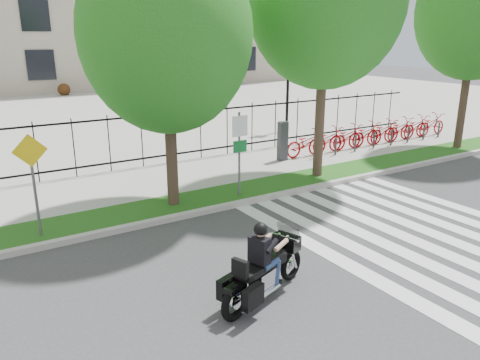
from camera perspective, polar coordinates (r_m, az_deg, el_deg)
ground at (r=9.47m, az=2.10°, el=-12.92°), size 120.00×120.00×0.00m
curb at (r=12.69m, az=-8.41°, el=-4.63°), size 60.00×0.20×0.15m
grass_verge at (r=13.42m, az=-9.90°, el=-3.47°), size 60.00×1.50×0.15m
sidewalk at (r=15.65m, az=-13.45°, el=-0.70°), size 60.00×3.50×0.15m
plaza at (r=32.42m, az=-23.87°, el=7.36°), size 80.00×34.00×0.10m
crosswalk_stripes at (r=12.56m, az=20.72°, el=-6.18°), size 5.70×8.00×0.01m
iron_fence at (r=16.99m, az=-15.66°, el=4.29°), size 30.00×0.06×2.00m
lamp_post_right at (r=23.84m, az=5.90°, el=13.35°), size 1.06×0.70×4.25m
street_tree_1 at (r=12.77m, az=-9.00°, el=17.20°), size 4.52×4.52×7.26m
street_tree_3 at (r=21.92m, az=26.81°, el=17.81°), size 4.69×4.69×8.22m
bike_share_station at (r=21.41m, az=15.95°, el=5.52°), size 10.07×0.89×1.50m
sign_pole_regulatory at (r=13.72m, az=-0.05°, el=4.50°), size 0.50×0.09×2.50m
sign_pole_warning at (r=11.81m, az=-23.97°, el=0.92°), size 0.78×0.09×2.49m
motorcycle_rider at (r=8.83m, az=3.00°, el=-10.63°), size 2.36×1.19×1.89m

